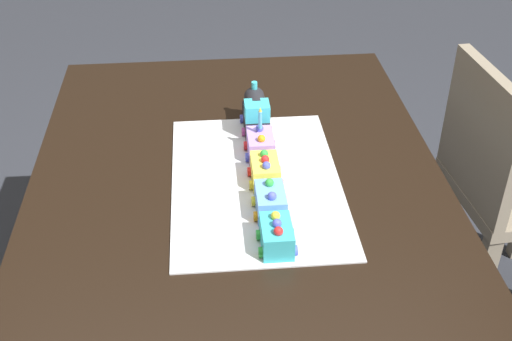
% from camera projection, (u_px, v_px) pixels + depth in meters
% --- Properties ---
extents(dining_table, '(1.40, 1.00, 0.74)m').
position_uv_depth(dining_table, '(239.00, 219.00, 1.62)').
color(dining_table, black).
rests_on(dining_table, ground).
extents(chair, '(0.43, 0.43, 0.86)m').
position_uv_depth(chair, '(503.00, 184.00, 2.02)').
color(chair, gray).
rests_on(chair, ground).
extents(cake_board, '(0.60, 0.40, 0.00)m').
position_uv_depth(cake_board, '(256.00, 182.00, 1.57)').
color(cake_board, silver).
rests_on(cake_board, dining_table).
extents(cake_locomotive, '(0.14, 0.08, 0.12)m').
position_uv_depth(cake_locomotive, '(256.00, 113.00, 1.74)').
color(cake_locomotive, '#232328').
rests_on(cake_locomotive, cake_board).
extents(cake_car_gondola_lavender, '(0.10, 0.08, 0.07)m').
position_uv_depth(cake_car_gondola_lavender, '(260.00, 145.00, 1.64)').
color(cake_car_gondola_lavender, '#AD84E0').
rests_on(cake_car_gondola_lavender, cake_board).
extents(cake_car_caboose_lemon, '(0.10, 0.08, 0.07)m').
position_uv_depth(cake_car_caboose_lemon, '(265.00, 171.00, 1.55)').
color(cake_car_caboose_lemon, '#F4E04C').
rests_on(cake_car_caboose_lemon, cake_board).
extents(cake_car_tanker_sky_blue, '(0.10, 0.08, 0.07)m').
position_uv_depth(cake_car_tanker_sky_blue, '(271.00, 201.00, 1.45)').
color(cake_car_tanker_sky_blue, '#669EEA').
rests_on(cake_car_tanker_sky_blue, cake_board).
extents(cake_car_flatbed_turquoise, '(0.10, 0.08, 0.07)m').
position_uv_depth(cake_car_flatbed_turquoise, '(277.00, 236.00, 1.35)').
color(cake_car_flatbed_turquoise, '#38B7C6').
rests_on(cake_car_flatbed_turquoise, cake_board).
extents(birthday_candle, '(0.01, 0.01, 0.06)m').
position_uv_depth(birthday_candle, '(260.00, 118.00, 1.61)').
color(birthday_candle, '#4CA5E5').
rests_on(birthday_candle, cake_car_gondola_lavender).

